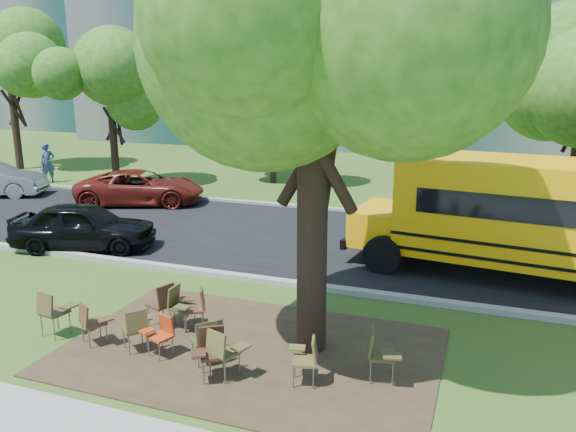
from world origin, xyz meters
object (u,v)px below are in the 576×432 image
at_px(chair_3, 161,332).
at_px(bg_car_red, 141,188).
at_px(chair_5, 211,348).
at_px(chair_6, 307,356).
at_px(chair_2, 137,325).
at_px(pedestrian_a, 48,163).
at_px(chair_1, 91,320).
at_px(chair_7, 379,351).
at_px(chair_10, 179,303).
at_px(main_tree, 314,14).
at_px(chair_0, 53,309).
at_px(chair_9, 196,304).
at_px(black_car, 84,226).
at_px(chair_8, 163,300).
at_px(chair_4, 223,349).
at_px(chair_11, 206,337).

relative_size(chair_3, bg_car_red, 0.16).
bearing_deg(chair_5, chair_6, 161.17).
relative_size(chair_2, pedestrian_a, 0.45).
bearing_deg(chair_1, chair_6, 31.85).
height_order(chair_6, bg_car_red, bg_car_red).
relative_size(chair_7, chair_10, 1.02).
xyz_separation_m(main_tree, chair_5, (-1.28, -1.63, -5.52)).
distance_m(chair_0, chair_10, 2.47).
xyz_separation_m(chair_5, chair_6, (1.61, 0.38, -0.04)).
xyz_separation_m(chair_10, pedestrian_a, (-14.57, 12.23, 0.40)).
xyz_separation_m(chair_9, chair_10, (-0.34, -0.10, 0.01)).
distance_m(main_tree, black_car, 10.64).
bearing_deg(chair_3, black_car, -22.20).
relative_size(chair_7, chair_9, 1.04).
relative_size(chair_10, bg_car_red, 0.18).
bearing_deg(main_tree, chair_5, -128.17).
bearing_deg(chair_0, chair_2, 10.51).
relative_size(chair_3, chair_5, 0.86).
height_order(chair_6, chair_8, chair_8).
relative_size(chair_6, chair_10, 0.93).
height_order(main_tree, chair_2, main_tree).
bearing_deg(pedestrian_a, bg_car_red, -78.75).
relative_size(chair_3, chair_6, 0.93).
relative_size(chair_1, chair_8, 0.90).
relative_size(chair_0, chair_2, 1.10).
bearing_deg(chair_2, chair_6, -51.04).
relative_size(main_tree, chair_0, 10.12).
relative_size(main_tree, black_car, 2.30).
distance_m(chair_3, black_car, 7.70).
relative_size(chair_4, black_car, 0.22).
relative_size(chair_6, black_car, 0.20).
distance_m(chair_6, chair_11, 1.91).
distance_m(chair_1, chair_7, 5.48).
distance_m(chair_3, bg_car_red, 13.30).
relative_size(chair_4, chair_5, 1.01).
distance_m(black_car, bg_car_red, 6.10).
bearing_deg(chair_8, chair_4, -105.27).
distance_m(chair_3, chair_8, 1.28).
bearing_deg(chair_2, bg_car_red, 73.00).
xyz_separation_m(chair_1, chair_8, (0.85, 1.20, 0.06)).
relative_size(main_tree, chair_5, 10.51).
bearing_deg(chair_3, chair_5, -179.28).
relative_size(chair_7, pedestrian_a, 0.49).
distance_m(chair_4, bg_car_red, 14.49).
bearing_deg(chair_11, chair_6, -47.27).
distance_m(chair_8, chair_9, 0.71).
bearing_deg(chair_2, chair_11, -50.43).
bearing_deg(chair_0, chair_9, 36.38).
height_order(chair_3, pedestrian_a, pedestrian_a).
bearing_deg(chair_11, chair_10, 90.68).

